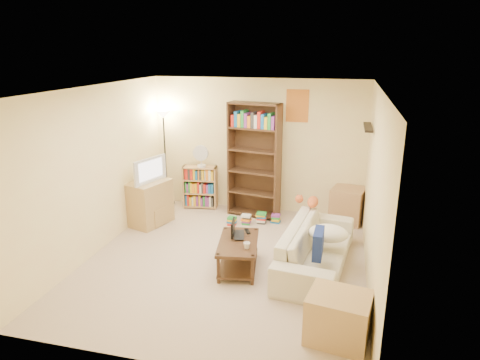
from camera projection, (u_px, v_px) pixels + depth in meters
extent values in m
plane|color=#C5AC94|center=(226.00, 260.00, 6.33)|extent=(4.50, 4.50, 0.00)
cube|color=#FFF4AB|center=(258.00, 146.00, 8.05)|extent=(4.00, 0.04, 2.50)
cube|color=#FFF4AB|center=(158.00, 251.00, 3.88)|extent=(4.00, 0.04, 2.50)
cube|color=#FFF4AB|center=(97.00, 170.00, 6.42)|extent=(0.04, 4.50, 2.50)
cube|color=#FFF4AB|center=(374.00, 191.00, 5.50)|extent=(0.04, 4.50, 2.50)
cube|color=white|center=(224.00, 89.00, 5.59)|extent=(4.00, 4.50, 0.04)
cube|color=red|center=(297.00, 106.00, 7.65)|extent=(0.40, 0.02, 0.58)
cube|color=black|center=(368.00, 127.00, 6.55)|extent=(0.12, 0.80, 0.03)
imported|color=beige|center=(316.00, 247.00, 6.07)|extent=(2.27, 1.30, 0.61)
cube|color=navy|center=(318.00, 243.00, 5.55)|extent=(0.13, 0.40, 0.36)
ellipsoid|color=white|center=(328.00, 233.00, 6.00)|extent=(0.56, 0.40, 0.24)
ellipsoid|color=#CD5B2B|center=(313.00, 202.00, 6.75)|extent=(0.40, 0.21, 0.16)
sphere|color=#CD5B2B|center=(299.00, 199.00, 6.81)|extent=(0.13, 0.13, 0.13)
cube|color=#432819|center=(238.00, 242.00, 5.98)|extent=(0.67, 1.03, 0.04)
cube|color=#432819|center=(238.00, 263.00, 6.08)|extent=(0.64, 0.98, 0.03)
cube|color=#432819|center=(218.00, 269.00, 5.66)|extent=(0.04, 0.04, 0.43)
cube|color=#432819|center=(252.00, 270.00, 5.62)|extent=(0.04, 0.04, 0.43)
cube|color=#432819|center=(226.00, 241.00, 6.46)|extent=(0.04, 0.04, 0.43)
cube|color=#432819|center=(256.00, 242.00, 6.42)|extent=(0.04, 0.04, 0.43)
imported|color=black|center=(243.00, 235.00, 6.13)|extent=(0.45, 0.39, 0.03)
cube|color=white|center=(233.00, 228.00, 6.11)|extent=(0.06, 0.32, 0.21)
imported|color=white|center=(247.00, 246.00, 5.74)|extent=(0.16, 0.16, 0.09)
cube|color=black|center=(247.00, 231.00, 6.27)|extent=(0.12, 0.18, 0.02)
cube|color=tan|center=(149.00, 203.00, 7.57)|extent=(0.72, 0.85, 0.78)
imported|color=black|center=(147.00, 170.00, 7.39)|extent=(0.81, 0.54, 0.44)
cube|color=#442B1A|center=(254.00, 161.00, 7.74)|extent=(0.99, 0.48, 2.10)
cube|color=tan|center=(200.00, 187.00, 8.34)|extent=(0.67, 0.33, 0.83)
cylinder|color=silver|center=(202.00, 166.00, 8.18)|extent=(0.17, 0.17, 0.04)
cylinder|color=silver|center=(201.00, 161.00, 8.15)|extent=(0.02, 0.02, 0.17)
cylinder|color=silver|center=(201.00, 153.00, 8.07)|extent=(0.30, 0.06, 0.30)
cylinder|color=black|center=(168.00, 203.00, 8.64)|extent=(0.28, 0.28, 0.03)
cylinder|color=black|center=(165.00, 161.00, 8.38)|extent=(0.03, 0.03, 1.78)
cone|color=#FFEDC6|center=(163.00, 114.00, 8.11)|extent=(0.32, 0.32, 0.14)
cube|color=tan|center=(348.00, 205.00, 7.67)|extent=(0.66, 0.66, 0.63)
cube|color=tan|center=(338.00, 318.00, 4.54)|extent=(0.72, 0.64, 0.53)
cube|color=red|center=(232.00, 221.00, 7.58)|extent=(0.17, 0.13, 0.15)
cube|color=#1966B2|center=(246.00, 219.00, 7.61)|extent=(0.17, 0.13, 0.18)
cube|color=gold|center=(261.00, 218.00, 7.64)|extent=(0.17, 0.13, 0.21)
cube|color=#268C33|center=(276.00, 218.00, 7.68)|extent=(0.17, 0.13, 0.16)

